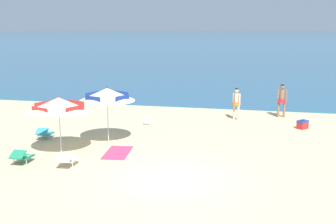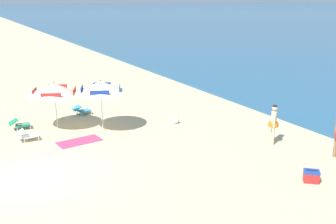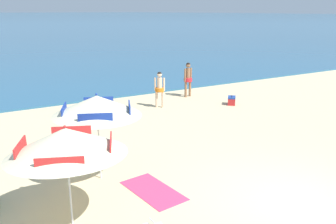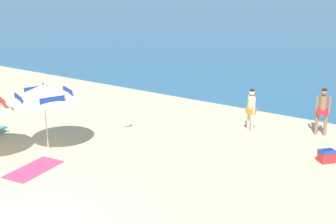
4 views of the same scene
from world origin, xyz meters
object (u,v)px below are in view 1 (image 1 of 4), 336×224
Objects in this scene: person_standing_beside at (282,98)px; beach_towel at (118,153)px; cooler_box at (303,124)px; lounge_chair_beside_umbrella at (22,156)px; beach_umbrella_striped_second at (107,94)px; beach_ball at (146,122)px; person_standing_near_shore at (236,101)px; lounge_chair_under_umbrella at (67,159)px; beach_umbrella_striped_main at (59,105)px; lounge_chair_facing_sea at (45,133)px.

person_standing_beside is 10.33m from beach_towel.
lounge_chair_beside_umbrella is at bearing -143.27° from cooler_box.
beach_umbrella_striped_second reaches higher than cooler_box.
cooler_box reaches higher than beach_ball.
beach_ball is (2.67, 6.69, -0.12)m from lounge_chair_beside_umbrella.
cooler_box is 1.96× the size of beach_ball.
person_standing_near_shore reaches higher than beach_ball.
beach_umbrella_striped_main is at bearing 123.65° from lounge_chair_under_umbrella.
lounge_chair_under_umbrella is at bearing -138.19° from cooler_box.
lounge_chair_facing_sea is 1.56× the size of cooler_box.
lounge_chair_beside_umbrella is 0.54× the size of person_standing_near_shore.
beach_umbrella_striped_main is 2.16m from beach_umbrella_striped_second.
lounge_chair_under_umbrella reaches higher than lounge_chair_beside_umbrella.
lounge_chair_beside_umbrella is at bearing -127.92° from person_standing_near_shore.
person_standing_near_shore reaches higher than cooler_box.
beach_umbrella_striped_main is at bearing -169.57° from beach_towel.
beach_umbrella_striped_second is 4.21m from lounge_chair_beside_umbrella.
beach_umbrella_striped_main is at bearing -147.48° from cooler_box.
lounge_chair_under_umbrella is 12.51m from person_standing_beside.
lounge_chair_beside_umbrella is 2.91× the size of beach_ball.
beach_towel is (2.15, 0.40, -1.85)m from beach_umbrella_striped_main.
person_standing_beside is (2.32, 1.14, 0.07)m from person_standing_near_shore.
lounge_chair_facing_sea reaches higher than beach_towel.
lounge_chair_under_umbrella reaches higher than cooler_box.
lounge_chair_under_umbrella is 0.51× the size of person_standing_beside.
person_standing_beside is 0.99× the size of beach_towel.
lounge_chair_under_umbrella is at bearing -50.33° from lounge_chair_facing_sea.
beach_umbrella_striped_second is at bearing -152.38° from cooler_box.
beach_umbrella_striped_second is 3.61× the size of lounge_chair_beside_umbrella.
beach_ball is 0.17× the size of beach_towel.
lounge_chair_facing_sea is at bearing 161.93° from beach_towel.
person_standing_beside is 2.74m from cooler_box.
beach_umbrella_striped_second is 2.58m from beach_towel.
lounge_chair_beside_umbrella is at bearing -178.99° from lounge_chair_under_umbrella.
lounge_chair_under_umbrella is 0.51× the size of beach_towel.
beach_ball reaches higher than beach_towel.
lounge_chair_beside_umbrella is 12.62m from cooler_box.
beach_umbrella_striped_second is (1.27, 1.74, 0.17)m from beach_umbrella_striped_main.
beach_umbrella_striped_main is 2.76m from lounge_chair_facing_sea.
beach_umbrella_striped_second is at bearing -131.49° from person_standing_near_shore.
person_standing_near_shore is 2.77× the size of cooler_box.
beach_ball is (-4.24, -2.17, -0.81)m from person_standing_near_shore.
lounge_chair_beside_umbrella is at bearing -120.96° from beach_umbrella_striped_second.
person_standing_beside reaches higher than person_standing_near_shore.
beach_umbrella_striped_second is at bearing 2.56° from lounge_chair_facing_sea.
beach_ball is at bearing -153.24° from person_standing_beside.
person_standing_beside is at bearing 51.65° from beach_towel.
beach_umbrella_striped_main reaches higher than cooler_box.
cooler_box is (8.14, 4.26, -1.82)m from beach_umbrella_striped_second.
beach_umbrella_striped_second is 5.37× the size of cooler_box.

